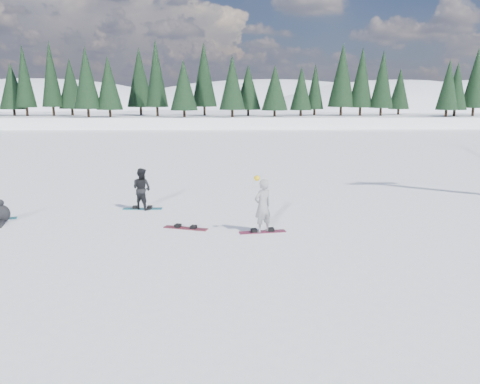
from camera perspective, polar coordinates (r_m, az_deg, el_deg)
name	(u,v)px	position (r m, az deg, el deg)	size (l,w,h in m)	color
ground	(188,230)	(15.37, -6.39, -4.64)	(420.00, 420.00, 0.00)	white
alpine_backdrop	(197,140)	(205.10, -5.25, 6.39)	(412.50, 227.00, 53.20)	white
snowboarder_woman	(263,206)	(14.83, 2.78, -1.69)	(0.75, 0.70, 1.88)	gray
snowboarder_man	(142,189)	(18.31, -11.90, 0.39)	(0.78, 0.61, 1.61)	black
seated_rider	(1,214)	(18.00, -27.15, -2.43)	(0.64, 1.00, 0.83)	black
snowboard_woman	(262,232)	(15.05, 2.76, -4.88)	(1.50, 0.28, 0.03)	maroon
snowboard_man	(143,209)	(18.48, -11.80, -2.01)	(1.50, 0.28, 0.03)	teal
snowboard_loose_b	(186,228)	(15.55, -6.63, -4.41)	(1.50, 0.28, 0.03)	maroon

